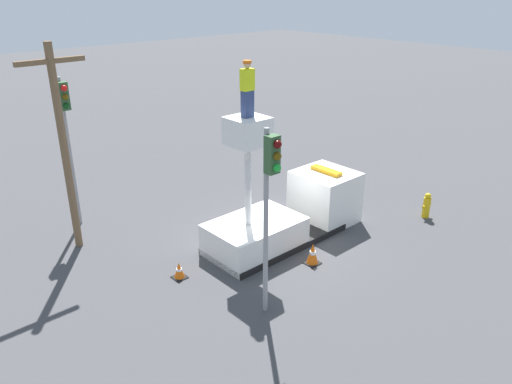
# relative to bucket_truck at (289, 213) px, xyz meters

# --- Properties ---
(ground_plane) EXTENTS (120.00, 120.00, 0.00)m
(ground_plane) POSITION_rel_bucket_truck_xyz_m (-0.66, 0.00, -0.95)
(ground_plane) COLOR #424244
(bucket_truck) EXTENTS (6.39, 2.25, 4.92)m
(bucket_truck) POSITION_rel_bucket_truck_xyz_m (0.00, 0.00, 0.00)
(bucket_truck) COLOR black
(bucket_truck) RESTS_ON ground
(worker) EXTENTS (0.40, 0.26, 1.75)m
(worker) POSITION_rel_bucket_truck_xyz_m (-1.99, 0.00, 4.85)
(worker) COLOR navy
(worker) RESTS_ON bucket_truck
(traffic_light_pole) EXTENTS (0.34, 0.57, 5.49)m
(traffic_light_pole) POSITION_rel_bucket_truck_xyz_m (-3.76, -2.90, 2.93)
(traffic_light_pole) COLOR gray
(traffic_light_pole) RESTS_ON ground
(traffic_light_across) EXTENTS (0.34, 0.57, 5.74)m
(traffic_light_across) POSITION_rel_bucket_truck_xyz_m (-5.36, 6.16, 3.10)
(traffic_light_across) COLOR gray
(traffic_light_across) RESTS_ON ground
(fire_hydrant) EXTENTS (0.53, 0.29, 1.05)m
(fire_hydrant) POSITION_rel_bucket_truck_xyz_m (5.30, -2.59, -0.43)
(fire_hydrant) COLOR gold
(fire_hydrant) RESTS_ON ground
(traffic_cone_rear) EXTENTS (0.43, 0.43, 0.55)m
(traffic_cone_rear) POSITION_rel_bucket_truck_xyz_m (-4.66, 0.34, -0.69)
(traffic_cone_rear) COLOR black
(traffic_cone_rear) RESTS_ON ground
(traffic_cone_curbside) EXTENTS (0.49, 0.49, 0.76)m
(traffic_cone_curbside) POSITION_rel_bucket_truck_xyz_m (-0.80, -1.94, -0.59)
(traffic_cone_curbside) COLOR black
(traffic_cone_curbside) RESTS_ON ground
(utility_pole) EXTENTS (2.20, 0.26, 7.15)m
(utility_pole) POSITION_rel_bucket_truck_xyz_m (-6.16, 4.58, 2.94)
(utility_pole) COLOR brown
(utility_pole) RESTS_ON ground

